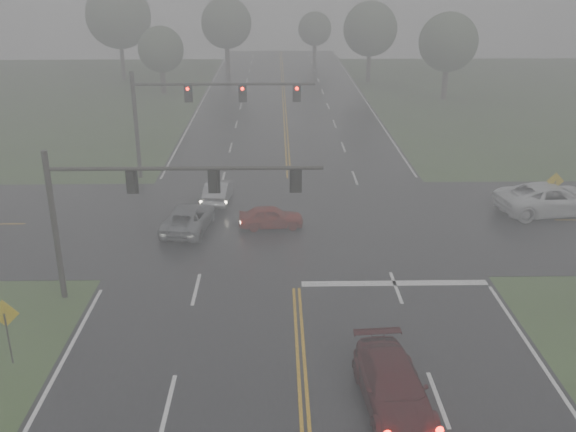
{
  "coord_description": "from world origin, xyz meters",
  "views": [
    {
      "loc": [
        -0.86,
        -11.63,
        13.56
      ],
      "look_at": [
        -0.34,
        16.0,
        2.74
      ],
      "focal_mm": 40.0,
      "sensor_mm": 36.0,
      "label": 1
    }
  ],
  "objects_px": {
    "sedan_red": "(271,227)",
    "signal_gantry_far": "(190,104)",
    "pickup_white": "(549,213)",
    "car_grey": "(189,230)",
    "sedan_silver": "(219,201)",
    "signal_gantry_near": "(135,197)",
    "sedan_maroon": "(392,404)"
  },
  "relations": [
    {
      "from": "sedan_maroon",
      "to": "pickup_white",
      "type": "xyz_separation_m",
      "value": [
        12.22,
        17.38,
        0.0
      ]
    },
    {
      "from": "pickup_white",
      "to": "signal_gantry_near",
      "type": "xyz_separation_m",
      "value": [
        -21.86,
        -9.71,
        4.64
      ]
    },
    {
      "from": "sedan_red",
      "to": "signal_gantry_far",
      "type": "bearing_deg",
      "value": 26.4
    },
    {
      "from": "sedan_maroon",
      "to": "pickup_white",
      "type": "relative_size",
      "value": 0.79
    },
    {
      "from": "sedan_red",
      "to": "sedan_silver",
      "type": "xyz_separation_m",
      "value": [
        -3.24,
        4.25,
        0.0
      ]
    },
    {
      "from": "sedan_silver",
      "to": "pickup_white",
      "type": "relative_size",
      "value": 0.64
    },
    {
      "from": "car_grey",
      "to": "signal_gantry_far",
      "type": "bearing_deg",
      "value": -77.58
    },
    {
      "from": "pickup_white",
      "to": "signal_gantry_far",
      "type": "distance_m",
      "value": 23.42
    },
    {
      "from": "sedan_maroon",
      "to": "signal_gantry_near",
      "type": "xyz_separation_m",
      "value": [
        -9.64,
        7.67,
        4.64
      ]
    },
    {
      "from": "sedan_maroon",
      "to": "sedan_silver",
      "type": "height_order",
      "value": "sedan_maroon"
    },
    {
      "from": "car_grey",
      "to": "sedan_red",
      "type": "bearing_deg",
      "value": -168.46
    },
    {
      "from": "car_grey",
      "to": "sedan_silver",
      "type": "bearing_deg",
      "value": -98.07
    },
    {
      "from": "sedan_red",
      "to": "pickup_white",
      "type": "bearing_deg",
      "value": -87.07
    },
    {
      "from": "pickup_white",
      "to": "signal_gantry_near",
      "type": "distance_m",
      "value": 24.37
    },
    {
      "from": "sedan_silver",
      "to": "signal_gantry_near",
      "type": "height_order",
      "value": "signal_gantry_near"
    },
    {
      "from": "sedan_red",
      "to": "signal_gantry_far",
      "type": "xyz_separation_m",
      "value": [
        -5.34,
        9.24,
        5.02
      ]
    },
    {
      "from": "sedan_maroon",
      "to": "sedan_red",
      "type": "relative_size",
      "value": 1.4
    },
    {
      "from": "sedan_red",
      "to": "car_grey",
      "type": "xyz_separation_m",
      "value": [
        -4.51,
        -0.32,
        0.0
      ]
    },
    {
      "from": "sedan_red",
      "to": "signal_gantry_near",
      "type": "distance_m",
      "value": 10.66
    },
    {
      "from": "sedan_maroon",
      "to": "signal_gantry_near",
      "type": "bearing_deg",
      "value": 136.81
    },
    {
      "from": "sedan_silver",
      "to": "car_grey",
      "type": "xyz_separation_m",
      "value": [
        -1.27,
        -4.57,
        0.0
      ]
    },
    {
      "from": "pickup_white",
      "to": "car_grey",
      "type": "bearing_deg",
      "value": 87.85
    },
    {
      "from": "sedan_maroon",
      "to": "car_grey",
      "type": "height_order",
      "value": "sedan_maroon"
    },
    {
      "from": "signal_gantry_near",
      "to": "signal_gantry_far",
      "type": "bearing_deg",
      "value": 89.31
    },
    {
      "from": "sedan_red",
      "to": "signal_gantry_far",
      "type": "height_order",
      "value": "signal_gantry_far"
    },
    {
      "from": "signal_gantry_near",
      "to": "car_grey",
      "type": "bearing_deg",
      "value": 82.13
    },
    {
      "from": "car_grey",
      "to": "signal_gantry_near",
      "type": "bearing_deg",
      "value": 89.58
    },
    {
      "from": "sedan_silver",
      "to": "signal_gantry_far",
      "type": "height_order",
      "value": "signal_gantry_far"
    },
    {
      "from": "sedan_red",
      "to": "signal_gantry_near",
      "type": "xyz_separation_m",
      "value": [
        -5.55,
        -7.83,
        4.64
      ]
    },
    {
      "from": "sedan_maroon",
      "to": "sedan_silver",
      "type": "xyz_separation_m",
      "value": [
        -7.33,
        19.74,
        0.0
      ]
    },
    {
      "from": "pickup_white",
      "to": "sedan_silver",
      "type": "bearing_deg",
      "value": 74.91
    },
    {
      "from": "car_grey",
      "to": "signal_gantry_far",
      "type": "height_order",
      "value": "signal_gantry_far"
    }
  ]
}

